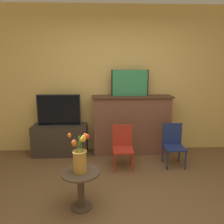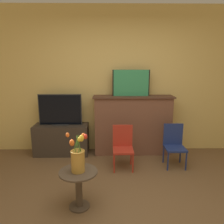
{
  "view_description": "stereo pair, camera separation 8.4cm",
  "coord_description": "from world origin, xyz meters",
  "px_view_note": "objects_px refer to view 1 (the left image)",
  "views": [
    {
      "loc": [
        -0.27,
        -2.01,
        1.66
      ],
      "look_at": [
        -0.13,
        1.19,
        0.96
      ],
      "focal_mm": 35.0,
      "sensor_mm": 36.0,
      "label": 1
    },
    {
      "loc": [
        -0.18,
        -2.01,
        1.66
      ],
      "look_at": [
        -0.13,
        1.19,
        0.96
      ],
      "focal_mm": 35.0,
      "sensor_mm": 36.0,
      "label": 2
    }
  ],
  "objects_px": {
    "painting": "(130,83)",
    "chair_blue": "(173,143)",
    "vase_tulips": "(80,158)",
    "tv_monitor": "(59,110)",
    "chair_red": "(123,145)"
  },
  "relations": [
    {
      "from": "painting",
      "to": "tv_monitor",
      "type": "xyz_separation_m",
      "value": [
        -1.29,
        -0.05,
        -0.49
      ]
    },
    {
      "from": "chair_blue",
      "to": "tv_monitor",
      "type": "bearing_deg",
      "value": 165.58
    },
    {
      "from": "chair_blue",
      "to": "vase_tulips",
      "type": "height_order",
      "value": "vase_tulips"
    },
    {
      "from": "painting",
      "to": "chair_blue",
      "type": "height_order",
      "value": "painting"
    },
    {
      "from": "chair_red",
      "to": "vase_tulips",
      "type": "height_order",
      "value": "vase_tulips"
    },
    {
      "from": "painting",
      "to": "vase_tulips",
      "type": "bearing_deg",
      "value": -114.49
    },
    {
      "from": "vase_tulips",
      "to": "chair_blue",
      "type": "bearing_deg",
      "value": 37.64
    },
    {
      "from": "chair_red",
      "to": "chair_blue",
      "type": "distance_m",
      "value": 0.86
    },
    {
      "from": "painting",
      "to": "vase_tulips",
      "type": "relative_size",
      "value": 1.47
    },
    {
      "from": "chair_red",
      "to": "vase_tulips",
      "type": "relative_size",
      "value": 1.51
    },
    {
      "from": "tv_monitor",
      "to": "chair_blue",
      "type": "bearing_deg",
      "value": -14.42
    },
    {
      "from": "painting",
      "to": "tv_monitor",
      "type": "relative_size",
      "value": 0.86
    },
    {
      "from": "painting",
      "to": "chair_blue",
      "type": "relative_size",
      "value": 0.97
    },
    {
      "from": "tv_monitor",
      "to": "chair_red",
      "type": "xyz_separation_m",
      "value": [
        1.11,
        -0.57,
        -0.46
      ]
    },
    {
      "from": "painting",
      "to": "chair_blue",
      "type": "distance_m",
      "value": 1.29
    }
  ]
}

